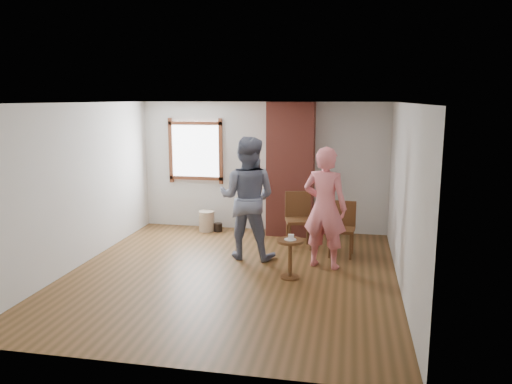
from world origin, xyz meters
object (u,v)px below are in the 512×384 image
side_table (290,252)px  man (247,198)px  stoneware_crock (207,221)px  dining_chair_right (342,225)px  dining_chair_left (299,216)px  person_pink (325,208)px

side_table → man: bearing=133.4°
stoneware_crock → dining_chair_right: dining_chair_right is taller
stoneware_crock → man: man is taller
dining_chair_left → stoneware_crock: bearing=146.1°
dining_chair_left → side_table: (0.06, -1.68, -0.16)m
stoneware_crock → man: size_ratio=0.20×
stoneware_crock → side_table: bearing=-50.1°
dining_chair_right → person_pink: person_pink is taller
stoneware_crock → dining_chair_left: size_ratio=0.41×
dining_chair_right → side_table: (-0.73, -1.32, -0.12)m
stoneware_crock → dining_chair_right: size_ratio=0.44×
dining_chair_left → dining_chair_right: 0.87m
stoneware_crock → person_pink: bearing=-35.6°
dining_chair_right → side_table: size_ratio=1.54×
dining_chair_right → person_pink: bearing=-105.7°
side_table → man: size_ratio=0.29×
stoneware_crock → dining_chair_left: dining_chair_left is taller
stoneware_crock → dining_chair_left: 2.11m
dining_chair_right → person_pink: 0.87m
dining_chair_left → person_pink: person_pink is taller
person_pink → dining_chair_right: bearing=-96.3°
stoneware_crock → side_table: (2.00, -2.39, 0.20)m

